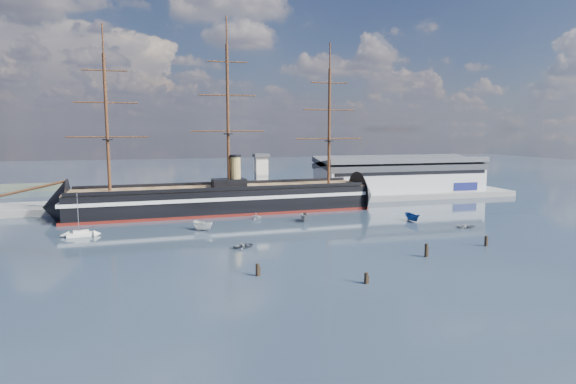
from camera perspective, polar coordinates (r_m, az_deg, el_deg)
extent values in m
plane|color=#1D283A|center=(130.23, -1.44, -3.68)|extent=(600.00, 600.00, 0.00)
cube|color=slate|center=(167.03, -1.03, -1.21)|extent=(180.00, 18.00, 2.00)
cube|color=#B7BABC|center=(187.24, 13.05, 1.69)|extent=(62.00, 20.00, 10.00)
cube|color=#3F4247|center=(186.78, 13.10, 3.40)|extent=(63.00, 21.00, 2.00)
cube|color=silver|center=(161.44, -3.19, 1.70)|extent=(4.00, 4.00, 14.00)
cube|color=#3F4247|center=(160.86, -3.21, 4.36)|extent=(5.00, 5.00, 1.00)
cube|color=black|center=(146.87, -7.75, -0.90)|extent=(88.62, 19.89, 7.00)
cube|color=silver|center=(146.70, -7.76, -0.43)|extent=(90.63, 20.21, 1.00)
cube|color=#5A150F|center=(147.44, -7.73, -2.30)|extent=(90.63, 20.17, 0.90)
cone|color=black|center=(148.41, -25.86, -1.61)|extent=(14.68, 16.29, 15.68)
cone|color=black|center=(159.58, 9.04, -0.37)|extent=(11.68, 16.15, 15.68)
cube|color=brown|center=(146.39, -7.78, 0.50)|extent=(88.57, 18.61, 0.40)
cube|color=black|center=(146.50, -7.01, 1.07)|extent=(10.26, 6.44, 2.50)
cylinder|color=tan|center=(146.45, -6.26, 2.45)|extent=(3.20, 3.20, 9.00)
cylinder|color=#381E0F|center=(148.88, -28.05, 0.35)|extent=(17.77, 1.49, 4.43)
cylinder|color=#381E0F|center=(144.80, -20.69, 7.63)|extent=(0.90, 0.90, 38.00)
cylinder|color=#381E0F|center=(145.65, -7.14, 8.83)|extent=(0.90, 0.90, 42.00)
cylinder|color=#381E0F|center=(153.42, 4.91, 7.67)|extent=(0.90, 0.90, 36.00)
cube|color=silver|center=(124.02, -23.32, -4.66)|extent=(6.72, 3.14, 0.86)
cube|color=silver|center=(123.88, -23.33, -4.35)|extent=(3.66, 2.04, 0.69)
cylinder|color=#B2B2B7|center=(123.16, -23.64, -2.31)|extent=(0.14, 0.14, 9.50)
imported|color=white|center=(122.51, -10.02, -4.51)|extent=(7.59, 6.76, 2.99)
imported|color=slate|center=(103.80, -5.20, -6.60)|extent=(1.93, 3.09, 1.34)
imported|color=slate|center=(132.59, 1.92, -3.49)|extent=(6.93, 4.00, 2.61)
imported|color=silver|center=(136.00, -3.75, -3.22)|extent=(5.47, 5.23, 1.94)
imported|color=gray|center=(131.74, 20.36, -4.02)|extent=(1.96, 3.07, 1.33)
imported|color=navy|center=(136.80, 14.53, -3.38)|extent=(7.15, 2.97, 2.81)
cylinder|color=black|center=(84.46, -3.64, -9.88)|extent=(0.64, 0.64, 2.86)
cylinder|color=black|center=(81.26, 9.23, -10.67)|extent=(0.64, 0.64, 2.56)
cylinder|color=black|center=(100.03, 16.03, -7.40)|extent=(0.64, 0.64, 3.37)
cylinder|color=black|center=(113.27, 22.38, -5.94)|extent=(0.64, 0.64, 2.93)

